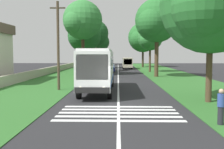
# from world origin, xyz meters

# --- Properties ---
(ground) EXTENTS (160.00, 160.00, 0.00)m
(ground) POSITION_xyz_m (0.00, 0.00, 0.00)
(ground) COLOR #262628
(grass_verge_left) EXTENTS (120.00, 8.00, 0.04)m
(grass_verge_left) POSITION_xyz_m (15.00, 8.20, 0.02)
(grass_verge_left) COLOR #2D6628
(grass_verge_left) RESTS_ON ground
(grass_verge_right) EXTENTS (120.00, 8.00, 0.04)m
(grass_verge_right) POSITION_xyz_m (15.00, -8.20, 0.02)
(grass_verge_right) COLOR #2D6628
(grass_verge_right) RESTS_ON ground
(centre_line) EXTENTS (110.00, 0.16, 0.01)m
(centre_line) POSITION_xyz_m (15.00, 0.00, 0.00)
(centre_line) COLOR silver
(centre_line) RESTS_ON ground
(coach_bus) EXTENTS (11.16, 2.62, 3.73)m
(coach_bus) POSITION_xyz_m (5.91, 1.80, 2.15)
(coach_bus) COLOR white
(coach_bus) RESTS_ON ground
(zebra_crossing) EXTENTS (4.05, 6.80, 0.01)m
(zebra_crossing) POSITION_xyz_m (-2.81, 0.00, 0.00)
(zebra_crossing) COLOR silver
(zebra_crossing) RESTS_ON ground
(trailing_car_0) EXTENTS (4.30, 1.78, 1.43)m
(trailing_car_0) POSITION_xyz_m (26.21, 1.78, 0.67)
(trailing_car_0) COLOR #145933
(trailing_car_0) RESTS_ON ground
(trailing_car_1) EXTENTS (4.30, 1.78, 1.43)m
(trailing_car_1) POSITION_xyz_m (32.65, 1.53, 0.67)
(trailing_car_1) COLOR navy
(trailing_car_1) RESTS_ON ground
(trailing_minibus_0) EXTENTS (6.00, 2.14, 2.53)m
(trailing_minibus_0) POSITION_xyz_m (42.23, -2.05, 1.55)
(trailing_minibus_0) COLOR #BFB299
(trailing_minibus_0) RESTS_ON ground
(roadside_tree_left_0) EXTENTS (7.22, 6.06, 11.55)m
(roadside_tree_left_0) POSITION_xyz_m (24.20, 5.61, 8.37)
(roadside_tree_left_0) COLOR #3D2D1E
(roadside_tree_left_0) RESTS_ON grass_verge_left
(roadside_tree_left_1) EXTENTS (6.44, 5.28, 9.46)m
(roadside_tree_left_1) POSITION_xyz_m (62.71, 5.39, 6.69)
(roadside_tree_left_1) COLOR #3D2D1E
(roadside_tree_left_1) RESTS_ON grass_verge_left
(roadside_tree_left_2) EXTENTS (7.03, 5.97, 10.98)m
(roadside_tree_left_2) POSITION_xyz_m (43.64, 5.39, 7.86)
(roadside_tree_left_2) COLOR brown
(roadside_tree_left_2) RESTS_ON grass_verge_left
(roadside_tree_left_3) EXTENTS (7.57, 6.23, 9.83)m
(roadside_tree_left_3) POSITION_xyz_m (33.11, 6.48, 6.56)
(roadside_tree_left_3) COLOR brown
(roadside_tree_left_3) RESTS_ON grass_verge_left
(roadside_tree_right_0) EXTENTS (5.21, 4.54, 8.47)m
(roadside_tree_right_0) POSITION_xyz_m (31.93, -5.75, 6.12)
(roadside_tree_right_0) COLOR #4C3826
(roadside_tree_right_0) RESTS_ON grass_verge_right
(roadside_tree_right_1) EXTENTS (7.61, 6.34, 11.29)m
(roadside_tree_right_1) POSITION_xyz_m (21.66, -5.42, 7.97)
(roadside_tree_right_1) COLOR #4C3826
(roadside_tree_right_1) RESTS_ON grass_verge_right
(roadside_tree_right_2) EXTENTS (8.44, 7.47, 11.20)m
(roadside_tree_right_2) POSITION_xyz_m (50.51, -6.07, 7.34)
(roadside_tree_right_2) COLOR #3D2D1E
(roadside_tree_right_2) RESTS_ON grass_verge_right
(roadside_tree_right_3) EXTENTS (7.78, 6.87, 10.18)m
(roadside_tree_right_3) POSITION_xyz_m (0.73, -6.06, 6.63)
(roadside_tree_right_3) COLOR #4C3826
(roadside_tree_right_3) RESTS_ON grass_verge_right
(utility_pole) EXTENTS (0.24, 1.40, 8.04)m
(utility_pole) POSITION_xyz_m (6.69, 5.49, 4.20)
(utility_pole) COLOR #473828
(utility_pole) RESTS_ON grass_verge_left
(roadside_wall) EXTENTS (70.00, 0.40, 1.08)m
(roadside_wall) POSITION_xyz_m (20.00, 11.60, 0.58)
(roadside_wall) COLOR #B2A893
(roadside_wall) RESTS_ON grass_verge_left
(pedestrian) EXTENTS (0.34, 0.34, 1.69)m
(pedestrian) POSITION_xyz_m (-5.37, -4.77, 0.91)
(pedestrian) COLOR #26262D
(pedestrian) RESTS_ON grass_verge_right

